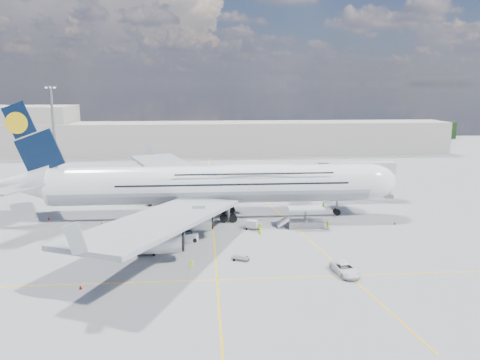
{
  "coord_description": "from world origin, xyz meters",
  "views": [
    {
      "loc": [
        -1.53,
        -78.97,
        25.85
      ],
      "look_at": [
        5.3,
        8.0,
        7.94
      ],
      "focal_mm": 35.0,
      "sensor_mm": 36.0,
      "label": 1
    }
  ],
  "objects": [
    {
      "name": "cargo_loader",
      "position": [
        16.82,
        2.89,
        1.25
      ],
      "size": [
        8.53,
        3.2,
        3.67
      ],
      "color": "silver",
      "rests_on": "ground"
    },
    {
      "name": "tree_line",
      "position": [
        40.0,
        140.0,
        4.0
      ],
      "size": [
        160.0,
        6.0,
        8.0
      ],
      "primitive_type": "cube",
      "color": "#193814",
      "rests_on": "ground"
    },
    {
      "name": "dolly_back",
      "position": [
        -16.66,
        -3.07,
        0.94
      ],
      "size": [
        2.79,
        1.55,
        1.74
      ],
      "rotation": [
        0.0,
        0.0,
        -0.03
      ],
      "color": "gray",
      "rests_on": "ground"
    },
    {
      "name": "light_mast",
      "position": [
        -40.0,
        45.0,
        13.21
      ],
      "size": [
        3.0,
        0.7,
        25.5
      ],
      "color": "gray",
      "rests_on": "ground"
    },
    {
      "name": "crew_van",
      "position": [
        8.11,
        -0.61,
        0.96
      ],
      "size": [
        0.92,
        1.1,
        1.91
      ],
      "primitive_type": "imported",
      "rotation": [
        0.0,
        0.0,
        1.96
      ],
      "color": "#C2E418",
      "rests_on": "ground"
    },
    {
      "name": "ground",
      "position": [
        0.0,
        0.0,
        0.0
      ],
      "size": [
        300.0,
        300.0,
        0.0
      ],
      "primitive_type": "plane",
      "color": "gray",
      "rests_on": "ground"
    },
    {
      "name": "catering_truck_outer",
      "position": [
        -17.14,
        45.32,
        2.04
      ],
      "size": [
        7.99,
        5.68,
        4.4
      ],
      "rotation": [
        0.0,
        0.0,
        -0.49
      ],
      "color": "gray",
      "rests_on": "ground"
    },
    {
      "name": "cone_wing_left_inner",
      "position": [
        -9.29,
        18.13,
        0.27
      ],
      "size": [
        0.44,
        0.44,
        0.56
      ],
      "color": "#F2300C",
      "rests_on": "ground"
    },
    {
      "name": "dolly_row_a",
      "position": [
        -11.19,
        -6.18,
        0.29
      ],
      "size": [
        2.91,
        2.27,
        0.38
      ],
      "rotation": [
        0.0,
        0.0,
        0.4
      ],
      "color": "gray",
      "rests_on": "ground"
    },
    {
      "name": "cone_nose",
      "position": [
        34.1,
        2.89,
        0.27
      ],
      "size": [
        0.44,
        0.44,
        0.55
      ],
      "color": "#F2300C",
      "rests_on": "ground"
    },
    {
      "name": "airliner",
      "position": [
        0.26,
        10.0,
        6.87
      ],
      "size": [
        77.26,
        79.15,
        23.71
      ],
      "color": "white",
      "rests_on": "ground"
    },
    {
      "name": "catering_truck_inner",
      "position": [
        -11.41,
        21.15,
        1.77
      ],
      "size": [
        6.49,
        2.99,
        3.76
      ],
      "rotation": [
        0.0,
        0.0,
        0.12
      ],
      "color": "gray",
      "rests_on": "ground"
    },
    {
      "name": "dolly_nose_far",
      "position": [
        3.74,
        -12.87,
        0.29
      ],
      "size": [
        2.94,
        2.41,
        0.38
      ],
      "rotation": [
        0.0,
        0.0,
        -0.47
      ],
      "color": "gray",
      "rests_on": "ground"
    },
    {
      "name": "cone_wing_left_outer",
      "position": [
        -20.15,
        40.83,
        0.23
      ],
      "size": [
        0.38,
        0.38,
        0.49
      ],
      "color": "#F2300C",
      "rests_on": "ground"
    },
    {
      "name": "service_van",
      "position": [
        17.75,
        -19.49,
        0.77
      ],
      "size": [
        3.45,
        5.87,
        1.53
      ],
      "primitive_type": "imported",
      "rotation": [
        0.0,
        0.0,
        0.17
      ],
      "color": "white",
      "rests_on": "ground"
    },
    {
      "name": "crew_nose",
      "position": [
        23.61,
        15.19,
        0.8
      ],
      "size": [
        0.63,
        0.45,
        1.61
      ],
      "primitive_type": "imported",
      "rotation": [
        0.0,
        0.0,
        0.12
      ],
      "color": "#A6FF1A",
      "rests_on": "ground"
    },
    {
      "name": "cone_wing_right_outer",
      "position": [
        -17.62,
        -21.44,
        0.28
      ],
      "size": [
        0.46,
        0.46,
        0.59
      ],
      "color": "#F2300C",
      "rests_on": "ground"
    },
    {
      "name": "cone_tail",
      "position": [
        -31.8,
        11.12,
        0.3
      ],
      "size": [
        0.49,
        0.49,
        0.63
      ],
      "color": "#F2300C",
      "rests_on": "ground"
    },
    {
      "name": "dolly_row_c",
      "position": [
        -10.6,
        -9.54,
        1.01
      ],
      "size": [
        3.19,
        2.06,
        1.88
      ],
      "rotation": [
        0.0,
        0.0,
        0.17
      ],
      "color": "gray",
      "rests_on": "ground"
    },
    {
      "name": "hangar",
      "position": [
        -70.0,
        100.0,
        9.0
      ],
      "size": [
        40.0,
        22.0,
        18.0
      ],
      "primitive_type": "cube",
      "color": "#B2AD9E",
      "rests_on": "ground"
    },
    {
      "name": "taxi_line_cross",
      "position": [
        0.0,
        -20.0,
        0.01
      ],
      "size": [
        120.0,
        0.25,
        0.01
      ],
      "primitive_type": "cube",
      "color": "yellow",
      "rests_on": "ground"
    },
    {
      "name": "taxi_line_main",
      "position": [
        0.0,
        0.0,
        0.01
      ],
      "size": [
        0.25,
        220.0,
        0.01
      ],
      "primitive_type": "cube",
      "color": "yellow",
      "rests_on": "ground"
    },
    {
      "name": "cone_wing_right_inner",
      "position": [
        -11.55,
        -5.84,
        0.26
      ],
      "size": [
        0.42,
        0.42,
        0.53
      ],
      "color": "#F2300C",
      "rests_on": "ground"
    },
    {
      "name": "crew_loader",
      "position": [
        20.6,
        0.61,
        0.81
      ],
      "size": [
        0.99,
        0.99,
        1.61
      ],
      "primitive_type": "imported",
      "rotation": [
        0.0,
        0.0,
        -0.78
      ],
      "color": "#C3E017",
      "rests_on": "ground"
    },
    {
      "name": "jet_bridge",
      "position": [
        29.81,
        20.94,
        6.85
      ],
      "size": [
        18.8,
        12.1,
        8.5
      ],
      "color": "#B7B7BC",
      "rests_on": "ground"
    },
    {
      "name": "crew_wing",
      "position": [
        -19.78,
        2.23,
        0.97
      ],
      "size": [
        0.75,
        1.22,
        1.95
      ],
      "primitive_type": "imported",
      "rotation": [
        0.0,
        0.0,
        1.82
      ],
      "color": "#C1FF1A",
      "rests_on": "ground"
    },
    {
      "name": "taxi_line_diag",
      "position": [
        14.0,
        10.0,
        0.01
      ],
      "size": [
        14.16,
        99.06,
        0.01
      ],
      "primitive_type": "cube",
      "rotation": [
        0.0,
        0.0,
        0.14
      ],
      "color": "yellow",
      "rests_on": "ground"
    },
    {
      "name": "dolly_row_b",
      "position": [
        -9.07,
        1.73,
        0.33
      ],
      "size": [
        3.3,
        2.48,
        0.43
      ],
      "rotation": [
        0.0,
        0.0,
        -0.35
      ],
      "color": "gray",
      "rests_on": "ground"
    },
    {
      "name": "crew_tug",
      "position": [
        -3.5,
        -16.37,
        0.76
      ],
      "size": [
        1.12,
        0.9,
        1.52
      ],
      "primitive_type": "imported",
      "rotation": [
        0.0,
        0.0,
        0.39
      ],
      "color": "#D4F119",
      "rests_on": "ground"
    },
    {
      "name": "terminal",
      "position": [
        0.0,
        95.0,
        6.0
      ],
      "size": [
        180.0,
        16.0,
        12.0
      ],
      "primitive_type": "cube",
      "color": "#B2AD9E",
      "rests_on": "ground"
    },
    {
      "name": "baggage_tug",
      "position": [
        -4.29,
        -3.9,
        0.83
      ],
      "size": [
        3.31,
        2.28,
        1.89
      ],
      "rotation": [
        0.0,
        0.0,
        0.32
      ],
      "color": "silver",
      "rests_on": "ground"
    },
    {
      "name": "dolly_nose_near",
      "position": [
        7.01,
        2.14,
        0.87
      ],
      "size": [
        2.87,
        2.15,
        1.62
      ],
      "rotation": [
        0.0,
        0.0,
        -0.34
      ],
      "color": "gray",
      "rests_on": "ground"
    }
  ]
}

